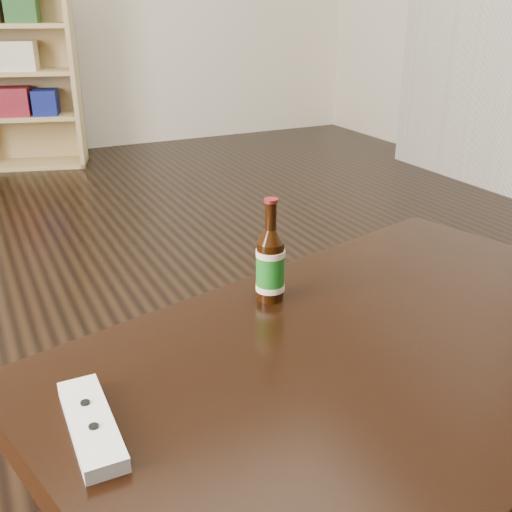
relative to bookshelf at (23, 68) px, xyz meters
name	(u,v)px	position (x,y,z in m)	size (l,w,h in m)	color
floor	(159,399)	(-0.06, -2.69, -0.59)	(5.00, 6.00, 0.01)	black
bookshelf	(23,68)	(0.00, 0.00, 0.00)	(0.66, 0.44, 1.13)	#9D7B50
coffee_table	(377,366)	(0.17, -3.27, -0.22)	(1.27, 0.93, 0.43)	black
beer_bottle	(270,265)	(0.07, -3.06, -0.09)	(0.06, 0.06, 0.20)	black
remote	(91,424)	(-0.32, -3.29, -0.15)	(0.06, 0.20, 0.02)	silver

